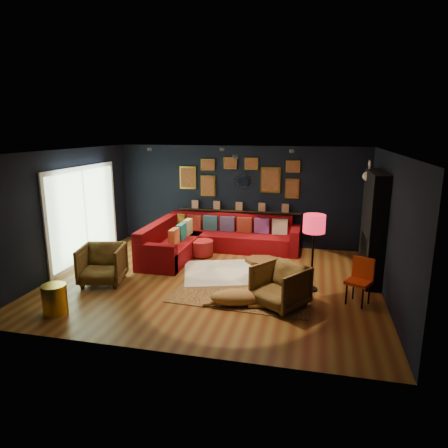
% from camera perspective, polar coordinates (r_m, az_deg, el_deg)
% --- Properties ---
extents(floor, '(6.50, 6.50, 0.00)m').
position_cam_1_polar(floor, '(8.21, -1.51, -8.08)').
color(floor, brown).
rests_on(floor, ground).
extents(room_walls, '(6.50, 6.50, 6.50)m').
position_cam_1_polar(room_walls, '(7.77, -1.58, 2.92)').
color(room_walls, black).
rests_on(room_walls, ground).
extents(sectional, '(3.41, 2.69, 0.86)m').
position_cam_1_polar(sectional, '(9.92, -2.32, -2.32)').
color(sectional, maroon).
rests_on(sectional, ground).
extents(ledge, '(3.20, 0.12, 0.04)m').
position_cam_1_polar(ledge, '(10.47, 2.16, 1.88)').
color(ledge, black).
rests_on(ledge, room_walls).
extents(gallery_wall, '(3.15, 0.04, 1.02)m').
position_cam_1_polar(gallery_wall, '(10.36, 2.17, 6.74)').
color(gallery_wall, gold).
rests_on(gallery_wall, room_walls).
extents(sunburst_mirror, '(0.47, 0.16, 0.47)m').
position_cam_1_polar(sunburst_mirror, '(10.36, 2.79, 6.13)').
color(sunburst_mirror, silver).
rests_on(sunburst_mirror, room_walls).
extents(fireplace, '(0.31, 1.60, 2.20)m').
position_cam_1_polar(fireplace, '(8.60, 20.43, -0.80)').
color(fireplace, black).
rests_on(fireplace, ground).
extents(deer_head, '(0.50, 0.28, 0.45)m').
position_cam_1_polar(deer_head, '(8.92, 20.88, 6.38)').
color(deer_head, white).
rests_on(deer_head, fireplace).
extents(sliding_door, '(0.06, 2.80, 2.20)m').
position_cam_1_polar(sliding_door, '(9.70, -19.32, 1.30)').
color(sliding_door, white).
rests_on(sliding_door, ground).
extents(ceiling_spots, '(3.30, 2.50, 0.06)m').
position_cam_1_polar(ceiling_spots, '(8.43, -0.22, 10.36)').
color(ceiling_spots, black).
rests_on(ceiling_spots, room_walls).
extents(shag_rug, '(2.56, 2.18, 0.03)m').
position_cam_1_polar(shag_rug, '(8.64, 1.65, -6.87)').
color(shag_rug, beige).
rests_on(shag_rug, ground).
extents(leopard_rug, '(2.65, 1.96, 0.01)m').
position_cam_1_polar(leopard_rug, '(7.72, 2.94, -9.46)').
color(leopard_rug, tan).
rests_on(leopard_rug, ground).
extents(coffee_table, '(0.90, 0.74, 0.41)m').
position_cam_1_polar(coffee_table, '(8.18, 5.77, -5.58)').
color(coffee_table, brown).
rests_on(coffee_table, shag_rug).
extents(pouf, '(0.55, 0.55, 0.36)m').
position_cam_1_polar(pouf, '(9.68, -3.18, -3.42)').
color(pouf, maroon).
rests_on(pouf, shag_rug).
extents(armchair_left, '(0.97, 0.93, 0.85)m').
position_cam_1_polar(armchair_left, '(8.33, -17.00, -5.27)').
color(armchair_left, '#A27634').
rests_on(armchair_left, ground).
extents(armchair_right, '(1.07, 1.06, 0.81)m').
position_cam_1_polar(armchair_right, '(7.01, 8.04, -8.49)').
color(armchair_right, '#A27634').
rests_on(armchair_right, ground).
extents(gold_stool, '(0.40, 0.40, 0.50)m').
position_cam_1_polar(gold_stool, '(7.31, -23.03, -9.86)').
color(gold_stool, gold).
rests_on(gold_stool, ground).
extents(orange_chair, '(0.52, 0.52, 0.82)m').
position_cam_1_polar(orange_chair, '(7.44, 18.93, -7.18)').
color(orange_chair, black).
rests_on(orange_chair, ground).
extents(floor_lamp, '(0.41, 0.41, 1.48)m').
position_cam_1_polar(floor_lamp, '(7.55, 12.74, -0.49)').
color(floor_lamp, black).
rests_on(floor_lamp, ground).
extents(dog, '(1.36, 0.91, 0.39)m').
position_cam_1_polar(dog, '(7.04, 1.81, -10.01)').
color(dog, '#A77344').
rests_on(dog, leopard_rug).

